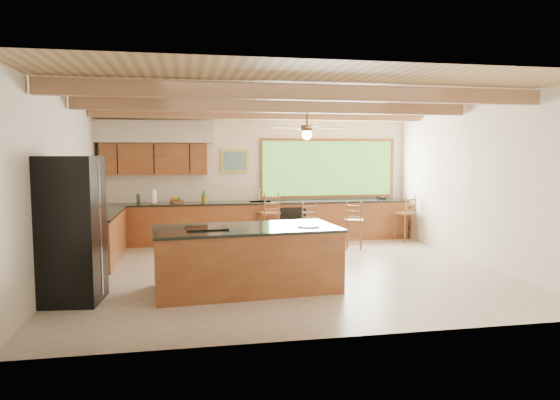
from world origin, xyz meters
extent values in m
plane|color=#BAAF9A|center=(0.00, 0.00, 0.00)|extent=(7.20, 7.20, 0.00)
cube|color=silver|center=(0.00, 3.25, 1.50)|extent=(7.20, 0.04, 3.00)
cube|color=silver|center=(0.00, -3.25, 1.50)|extent=(7.20, 0.04, 3.00)
cube|color=silver|center=(-3.60, 0.00, 1.50)|extent=(0.04, 6.50, 3.00)
cube|color=silver|center=(3.60, 0.00, 1.50)|extent=(0.04, 6.50, 3.00)
cube|color=tan|center=(0.00, 0.00, 3.00)|extent=(7.20, 6.50, 0.04)
cube|color=#936149|center=(0.00, -1.60, 2.86)|extent=(7.10, 0.15, 0.22)
cube|color=#936149|center=(0.00, 0.50, 2.86)|extent=(7.10, 0.15, 0.22)
cube|color=#936149|center=(0.00, 2.30, 2.86)|extent=(7.10, 0.15, 0.22)
cube|color=brown|center=(-2.35, 3.06, 1.90)|extent=(2.30, 0.35, 0.70)
cube|color=beige|center=(-2.35, 2.99, 2.50)|extent=(2.60, 0.50, 0.48)
cylinder|color=#FFEABF|center=(-3.05, 2.99, 2.27)|extent=(0.10, 0.10, 0.01)
cylinder|color=#FFEABF|center=(-1.65, 2.99, 2.27)|extent=(0.10, 0.10, 0.01)
cube|color=#6EA139|center=(1.70, 3.22, 1.67)|extent=(3.20, 0.04, 1.30)
cube|color=gold|center=(-0.55, 3.22, 1.85)|extent=(0.64, 0.03, 0.54)
cube|color=#3B6A57|center=(-0.55, 3.20, 1.85)|extent=(0.54, 0.01, 0.44)
cube|color=brown|center=(0.00, 2.91, 0.44)|extent=(7.00, 0.65, 0.88)
cube|color=black|center=(0.00, 2.91, 0.90)|extent=(7.04, 0.69, 0.04)
cube|color=brown|center=(-3.26, 1.35, 0.44)|extent=(0.65, 2.35, 0.88)
cube|color=black|center=(-3.26, 1.35, 0.90)|extent=(0.69, 2.39, 0.04)
cube|color=black|center=(0.70, 2.58, 0.42)|extent=(0.60, 0.02, 0.78)
cube|color=silver|center=(0.00, 2.91, 0.91)|extent=(0.50, 0.38, 0.03)
cylinder|color=silver|center=(0.00, 3.11, 1.07)|extent=(0.03, 0.03, 0.30)
cylinder|color=silver|center=(0.00, 3.01, 1.20)|extent=(0.03, 0.20, 0.03)
cylinder|color=white|center=(-2.37, 2.83, 1.07)|extent=(0.13, 0.13, 0.31)
cylinder|color=#1F411A|center=(-2.71, 2.90, 1.03)|extent=(0.06, 0.06, 0.22)
cylinder|color=#1F411A|center=(-2.70, 2.94, 1.03)|extent=(0.06, 0.06, 0.21)
cube|color=black|center=(2.94, 2.91, 0.96)|extent=(0.20, 0.17, 0.08)
cube|color=brown|center=(-0.81, -1.11, 0.45)|extent=(2.73, 1.42, 0.90)
cube|color=black|center=(-0.81, -1.11, 0.92)|extent=(2.78, 1.46, 0.04)
cube|color=black|center=(-1.39, -1.15, 0.95)|extent=(0.62, 0.51, 0.02)
cylinder|color=white|center=(0.11, -1.23, 0.95)|extent=(0.33, 0.33, 0.02)
cube|color=black|center=(-3.22, -1.30, 0.99)|extent=(0.85, 0.83, 1.99)
cube|color=silver|center=(-2.83, -1.30, 0.99)|extent=(0.03, 0.06, 1.83)
cube|color=brown|center=(0.10, 2.45, 0.71)|extent=(0.52, 0.52, 0.04)
cylinder|color=brown|center=(-0.07, 2.28, 0.35)|extent=(0.04, 0.04, 0.69)
cylinder|color=brown|center=(0.27, 2.28, 0.35)|extent=(0.04, 0.04, 0.69)
cylinder|color=brown|center=(-0.07, 2.62, 0.35)|extent=(0.04, 0.04, 0.69)
cylinder|color=brown|center=(0.27, 2.62, 0.35)|extent=(0.04, 0.04, 0.69)
cube|color=brown|center=(0.88, 1.90, 0.60)|extent=(0.39, 0.39, 0.04)
cylinder|color=brown|center=(0.74, 1.76, 0.29)|extent=(0.03, 0.03, 0.58)
cylinder|color=brown|center=(1.02, 1.76, 0.29)|extent=(0.03, 0.03, 0.58)
cylinder|color=brown|center=(0.74, 2.04, 0.29)|extent=(0.03, 0.03, 0.58)
cylinder|color=brown|center=(1.02, 2.04, 0.29)|extent=(0.03, 0.03, 0.58)
cube|color=brown|center=(1.82, 1.62, 0.62)|extent=(0.48, 0.48, 0.04)
cylinder|color=brown|center=(1.67, 1.48, 0.30)|extent=(0.03, 0.03, 0.60)
cylinder|color=brown|center=(1.96, 1.48, 0.30)|extent=(0.03, 0.03, 0.60)
cylinder|color=brown|center=(1.67, 1.76, 0.30)|extent=(0.03, 0.03, 0.60)
cylinder|color=brown|center=(1.96, 1.76, 0.30)|extent=(0.03, 0.03, 0.60)
cube|color=brown|center=(3.30, 2.34, 0.65)|extent=(0.50, 0.50, 0.04)
cylinder|color=brown|center=(3.15, 2.19, 0.31)|extent=(0.04, 0.04, 0.63)
cylinder|color=brown|center=(3.45, 2.19, 0.31)|extent=(0.04, 0.04, 0.63)
cylinder|color=brown|center=(3.15, 2.49, 0.31)|extent=(0.04, 0.04, 0.63)
cylinder|color=brown|center=(3.45, 2.49, 0.31)|extent=(0.04, 0.04, 0.63)
camera|label=1|loc=(-1.68, -8.37, 2.02)|focal=32.00mm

